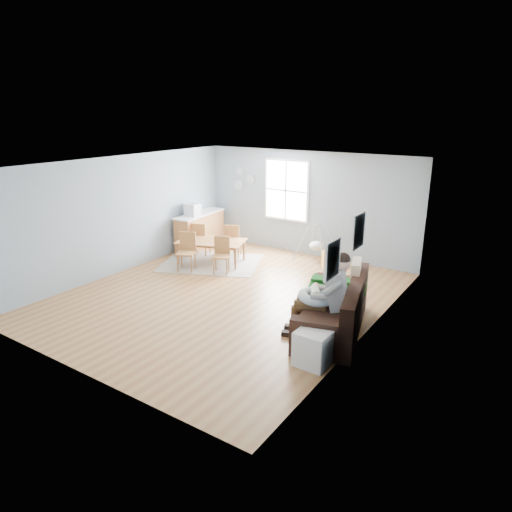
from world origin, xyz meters
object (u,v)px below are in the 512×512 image
Objects in this scene: storage_cube at (312,348)px; chair_se at (222,253)px; toddler at (334,284)px; chair_sw at (187,249)px; counter at (200,230)px; father at (326,293)px; floor_lamp at (330,266)px; chair_nw at (201,237)px; monitor at (192,210)px; baby_swing at (317,245)px; chair_ne at (233,239)px; dining_table at (211,252)px; sofa at (336,313)px.

chair_se is (-3.67, 2.53, 0.20)m from storage_cube.
chair_se is (-3.35, 1.10, -0.29)m from toddler.
counter is (-0.94, 1.60, -0.02)m from chair_sw.
father reaches higher than floor_lamp.
toddler is at bearing 99.41° from father.
chair_nw is at bearing 114.00° from chair_sw.
counter is at bearing 155.01° from toddler.
chair_sw is at bearing -59.55° from counter.
toddler is 2.42× the size of monitor.
counter reaches higher than chair_nw.
counter is 1.84× the size of baby_swing.
baby_swing is at bearing 12.75° from counter.
counter is 0.73m from monitor.
dining_table is at bearing -102.46° from chair_ne.
monitor is (-1.68, 0.93, 0.67)m from chair_se.
floor_lamp reaches higher than chair_ne.
monitor is (-1.21, -0.15, 0.65)m from chair_ne.
sofa is 2.74× the size of toddler.
toddler is at bearing -59.00° from baby_swing.
chair_nw is at bearing 131.27° from dining_table.
dining_table is at bearing 77.23° from chair_sw.
sofa is at bearing 61.02° from floor_lamp.
chair_nw is 0.70m from counter.
sofa is 4.38m from chair_sw.
chair_sw is (-4.14, 0.77, -0.25)m from toddler.
chair_sw is (-4.22, 1.30, -0.29)m from father.
chair_se reaches higher than dining_table.
toddler reaches higher than chair_ne.
chair_se is (0.78, 0.34, -0.04)m from chair_sw.
father is 1.07m from storage_cube.
sofa is at bearing -40.98° from dining_table.
monitor is (-5.12, 2.57, 0.33)m from father.
chair_sw is at bearing -134.39° from baby_swing.
storage_cube is at bearing -35.14° from counter.
monitor is at bearing -82.69° from counter.
floor_lamp is at bearing -14.77° from chair_sw.
storage_cube is 4.97m from chair_sw.
counter reaches higher than dining_table.
sofa is at bearing -52.94° from toddler.
chair_sw is at bearing -66.00° from chair_nw.
dining_table is 0.92× the size of counter.
toddler is at bearing 98.83° from floor_lamp.
chair_nw is 3.03m from baby_swing.
baby_swing is (-1.86, 3.09, -0.36)m from toddler.
chair_nw is at bearing 146.47° from storage_cube.
counter is (-1.10, 0.89, 0.21)m from dining_table.
monitor is (-1.06, 0.56, 0.86)m from dining_table.
chair_sw is 1.17m from chair_nw.
chair_se is 1.18m from chair_ne.
counter is at bearing 150.70° from father.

